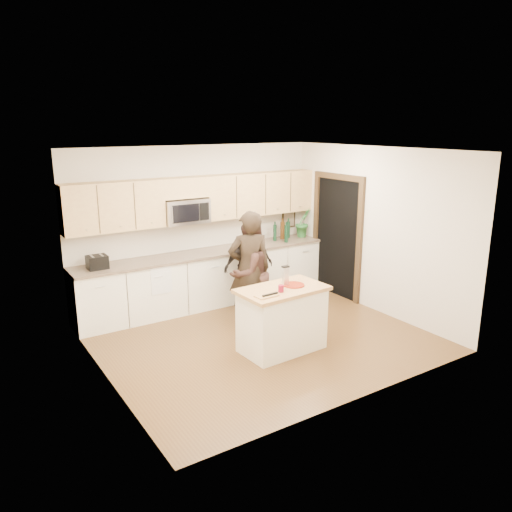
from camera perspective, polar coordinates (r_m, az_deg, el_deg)
floor at (r=7.41m, az=0.55°, el=-9.32°), size 4.50×4.50×0.00m
room_shell at (r=6.89m, az=0.58°, el=3.92°), size 4.52×4.02×2.71m
back_cabinetry at (r=8.62m, az=-5.65°, el=-2.53°), size 4.50×0.66×0.94m
upper_cabinetry at (r=8.45m, az=-6.15°, el=6.66°), size 4.50×0.33×0.75m
microwave at (r=8.30m, az=-8.11°, el=5.10°), size 0.76×0.41×0.40m
doorway at (r=9.05m, az=9.26°, el=2.68°), size 0.06×1.25×2.20m
framed_picture at (r=9.67m, az=3.74°, el=4.37°), size 0.30×0.03×0.38m
dish_towel at (r=7.98m, az=-11.15°, el=-1.69°), size 0.34×0.60×0.48m
island at (r=6.89m, az=2.98°, el=-7.18°), size 1.23×0.75×0.90m
red_plate at (r=6.84m, az=4.34°, el=-3.31°), size 0.29×0.29×0.02m
box_grater at (r=6.80m, az=3.38°, el=-2.18°), size 0.10×0.06×0.26m
drink_glass at (r=6.56m, az=2.87°, el=-3.73°), size 0.08×0.08×0.09m
cutting_board at (r=6.40m, az=1.22°, el=-4.56°), size 0.30×0.19×0.02m
tongs at (r=6.40m, az=1.62°, el=-4.40°), size 0.24×0.04×0.02m
knife at (r=6.43m, az=1.36°, el=-4.39°), size 0.19×0.03×0.01m
toaster at (r=7.81m, az=-17.69°, el=-0.67°), size 0.29×0.24×0.20m
bottle_cluster at (r=9.37m, az=3.55°, el=3.05°), size 0.70×0.35×0.39m
orchid at (r=9.57m, az=5.40°, el=3.83°), size 0.32×0.27×0.55m
woman_left at (r=7.58m, az=-0.75°, el=-1.51°), size 0.76×0.63×1.80m
woman_center at (r=7.73m, az=-0.73°, el=-1.98°), size 0.90×0.77×1.59m
woman_right at (r=8.31m, az=-0.85°, el=-1.21°), size 0.91×0.48×1.47m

